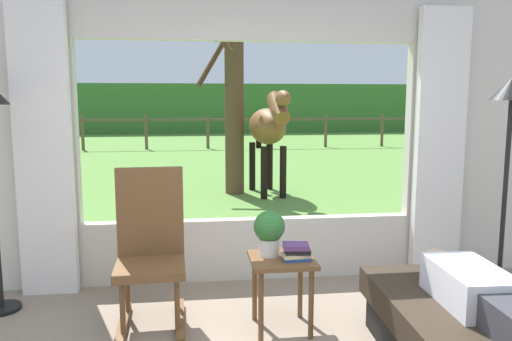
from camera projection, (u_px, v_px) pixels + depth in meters
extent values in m
cube|color=beige|center=(6.00, 140.00, 4.10)|extent=(1.15, 0.12, 2.55)
cube|color=beige|center=(466.00, 136.00, 4.61)|extent=(1.15, 0.12, 2.55)
cube|color=beige|center=(250.00, 248.00, 4.50)|extent=(2.90, 0.12, 0.55)
cube|color=beige|center=(249.00, 14.00, 4.21)|extent=(2.90, 0.12, 0.45)
cube|color=silver|center=(44.00, 150.00, 4.02)|extent=(0.44, 0.10, 2.40)
cube|color=silver|center=(439.00, 146.00, 4.44)|extent=(0.44, 0.10, 2.40)
cube|color=#568438|center=(209.00, 153.00, 15.24)|extent=(36.00, 21.68, 0.02)
cube|color=#3A6F2E|center=(202.00, 109.00, 24.74)|extent=(36.00, 2.00, 2.40)
cube|color=#2D2319|center=(481.00, 329.00, 2.79)|extent=(0.98, 1.74, 0.18)
cube|color=silver|center=(469.00, 285.00, 2.91)|extent=(0.37, 0.61, 0.22)
sphere|color=tan|center=(437.00, 264.00, 3.29)|extent=(0.20, 0.20, 0.20)
cube|color=brown|center=(150.00, 268.00, 3.48)|extent=(0.50, 0.50, 0.06)
cube|color=brown|center=(150.00, 213.00, 3.64)|extent=(0.48, 0.08, 0.68)
cube|color=brown|center=(123.00, 325.00, 3.51)|extent=(0.08, 0.68, 0.06)
cube|color=brown|center=(180.00, 321.00, 3.57)|extent=(0.08, 0.68, 0.06)
cylinder|color=brown|center=(122.00, 308.00, 3.30)|extent=(0.04, 0.04, 0.38)
cylinder|color=brown|center=(177.00, 304.00, 3.36)|extent=(0.04, 0.04, 0.38)
cylinder|color=brown|center=(127.00, 288.00, 3.66)|extent=(0.04, 0.04, 0.38)
cylinder|color=brown|center=(177.00, 285.00, 3.71)|extent=(0.04, 0.04, 0.38)
cube|color=brown|center=(282.00, 260.00, 3.45)|extent=(0.44, 0.44, 0.03)
cylinder|color=brown|center=(261.00, 307.00, 3.30)|extent=(0.04, 0.04, 0.49)
cylinder|color=brown|center=(311.00, 304.00, 3.34)|extent=(0.04, 0.04, 0.49)
cylinder|color=brown|center=(255.00, 288.00, 3.63)|extent=(0.04, 0.04, 0.49)
cylinder|color=brown|center=(300.00, 286.00, 3.67)|extent=(0.04, 0.04, 0.49)
cylinder|color=silver|center=(269.00, 247.00, 3.49)|extent=(0.14, 0.14, 0.12)
sphere|color=#2D6B2D|center=(269.00, 226.00, 3.47)|extent=(0.22, 0.22, 0.22)
cube|color=#23478C|center=(297.00, 258.00, 3.39)|extent=(0.19, 0.12, 0.02)
cube|color=beige|center=(296.00, 255.00, 3.39)|extent=(0.20, 0.13, 0.03)
cube|color=black|center=(298.00, 251.00, 3.38)|extent=(0.18, 0.13, 0.03)
cube|color=#59336B|center=(296.00, 246.00, 3.38)|extent=(0.19, 0.16, 0.03)
cylinder|color=black|center=(2.00, 308.00, 3.83)|extent=(0.28, 0.28, 0.03)
cylinder|color=black|center=(497.00, 304.00, 3.91)|extent=(0.28, 0.28, 0.03)
cylinder|color=black|center=(504.00, 206.00, 3.80)|extent=(0.04, 0.04, 1.60)
cone|color=black|center=(512.00, 88.00, 3.68)|extent=(0.32, 0.32, 0.18)
ellipsoid|color=brown|center=(267.00, 126.00, 8.34)|extent=(0.69, 1.29, 0.60)
cylinder|color=brown|center=(278.00, 108.00, 7.64)|extent=(0.32, 0.62, 0.53)
ellipsoid|color=brown|center=(283.00, 98.00, 7.39)|extent=(0.25, 0.50, 0.24)
cube|color=black|center=(277.00, 106.00, 7.71)|extent=(0.13, 0.43, 0.32)
cylinder|color=black|center=(259.00, 133.00, 8.94)|extent=(0.11, 0.11, 0.55)
cylinder|color=black|center=(283.00, 172.00, 8.07)|extent=(0.11, 0.11, 0.85)
cylinder|color=black|center=(264.00, 173.00, 8.00)|extent=(0.11, 0.11, 0.85)
cylinder|color=black|center=(270.00, 166.00, 8.88)|extent=(0.11, 0.11, 0.85)
cylinder|color=black|center=(252.00, 166.00, 8.81)|extent=(0.11, 0.11, 0.85)
cylinder|color=#4C3823|center=(234.00, 109.00, 8.37)|extent=(0.32, 0.32, 2.87)
cylinder|color=#47331E|center=(215.00, 57.00, 8.53)|extent=(0.70, 0.66, 1.04)
cylinder|color=#47331E|center=(204.00, 13.00, 7.95)|extent=(0.43, 1.13, 1.01)
cylinder|color=#47331E|center=(215.00, 30.00, 7.93)|extent=(0.59, 0.77, 0.85)
cylinder|color=brown|center=(17.00, 133.00, 15.68)|extent=(0.10, 0.10, 1.10)
cylinder|color=brown|center=(83.00, 133.00, 15.93)|extent=(0.10, 0.10, 1.10)
cylinder|color=brown|center=(146.00, 132.00, 16.18)|extent=(0.10, 0.10, 1.10)
cylinder|color=brown|center=(208.00, 132.00, 16.43)|extent=(0.10, 0.10, 1.10)
cylinder|color=brown|center=(268.00, 131.00, 16.68)|extent=(0.10, 0.10, 1.10)
cylinder|color=brown|center=(326.00, 131.00, 16.93)|extent=(0.10, 0.10, 1.10)
cylinder|color=brown|center=(382.00, 130.00, 17.18)|extent=(0.10, 0.10, 1.10)
cylinder|color=brown|center=(437.00, 130.00, 17.43)|extent=(0.10, 0.10, 1.10)
cube|color=brown|center=(208.00, 120.00, 16.37)|extent=(16.00, 0.06, 0.08)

